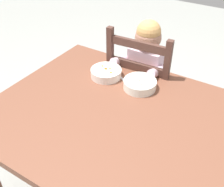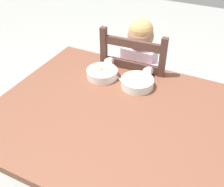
% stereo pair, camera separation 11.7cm
% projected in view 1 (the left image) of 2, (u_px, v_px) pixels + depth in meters
% --- Properties ---
extents(dining_table, '(1.23, 1.03, 0.71)m').
position_uv_depth(dining_table, '(111.00, 125.00, 1.46)').
color(dining_table, brown).
rests_on(dining_table, ground).
extents(dining_chair, '(0.44, 0.44, 0.96)m').
position_uv_depth(dining_chair, '(143.00, 90.00, 1.96)').
color(dining_chair, '#4C3027').
rests_on(dining_chair, ground).
extents(child_figure, '(0.32, 0.31, 0.98)m').
position_uv_depth(child_figure, '(144.00, 69.00, 1.85)').
color(child_figure, silver).
rests_on(child_figure, ground).
extents(bowl_of_peas, '(0.19, 0.19, 0.05)m').
position_uv_depth(bowl_of_peas, '(140.00, 84.00, 1.55)').
color(bowl_of_peas, white).
rests_on(bowl_of_peas, dining_table).
extents(bowl_of_carrots, '(0.19, 0.19, 0.05)m').
position_uv_depth(bowl_of_carrots, '(106.00, 73.00, 1.65)').
color(bowl_of_carrots, white).
rests_on(bowl_of_carrots, dining_table).
extents(spoon, '(0.13, 0.09, 0.01)m').
position_uv_depth(spoon, '(120.00, 76.00, 1.66)').
color(spoon, silver).
rests_on(spoon, dining_table).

